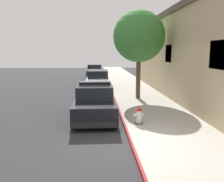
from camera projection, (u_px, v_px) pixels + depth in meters
The scene contains 8 objects.
ground_plane at pixel (54, 96), 17.47m from camera, with size 34.33×60.00×0.20m, color #2B2B2D.
sidewalk_pavement at pixel (136, 93), 17.81m from camera, with size 3.42×60.00×0.14m, color #ADA89E.
curb_painted_edge at pixel (113, 93), 17.70m from camera, with size 0.08×60.00×0.14m, color maroon.
police_cruiser at pixel (95, 101), 11.49m from camera, with size 1.94×4.84×1.68m.
parked_car_silver_ahead at pixel (98, 80), 20.32m from camera, with size 1.94×4.84×1.56m.
parked_car_dark_far at pixel (95, 71), 29.57m from camera, with size 1.94×4.84×1.56m.
fire_hydrant at pixel (139, 116), 9.89m from camera, with size 0.44×0.40×0.76m.
street_tree at pixel (139, 36), 14.89m from camera, with size 3.22×3.22×5.52m.
Camera 1 is at (-1.15, -7.41, 3.09)m, focal length 38.45 mm.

